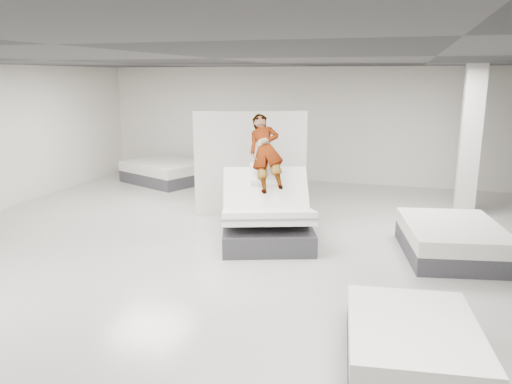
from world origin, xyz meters
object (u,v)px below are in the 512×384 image
at_px(person, 266,167).
at_px(flat_bed_left_far, 166,172).
at_px(flat_bed_right_near, 412,345).
at_px(divider_panel, 251,163).
at_px(flat_bed_right_far, 452,240).
at_px(remote, 279,181).
at_px(column, 470,141).
at_px(hero_bed, 266,219).

xyz_separation_m(person, flat_bed_left_far, (-4.01, 3.78, -1.01)).
xyz_separation_m(person, flat_bed_right_near, (2.66, -3.81, -1.06)).
height_order(divider_panel, flat_bed_right_far, divider_panel).
bearing_deg(remote, person, 122.15).
height_order(person, flat_bed_right_far, person).
bearing_deg(flat_bed_right_far, flat_bed_left_far, 151.47).
xyz_separation_m(divider_panel, column, (4.50, 1.25, 0.49)).
bearing_deg(flat_bed_right_far, column, 80.95).
distance_m(hero_bed, flat_bed_right_near, 4.33).
bearing_deg(divider_panel, hero_bed, -89.21).
relative_size(flat_bed_right_far, flat_bed_left_far, 0.86).
relative_size(divider_panel, column, 0.76).
bearing_deg(flat_bed_left_far, column, -8.03).
xyz_separation_m(divider_panel, flat_bed_right_far, (4.04, -1.63, -0.83)).
relative_size(person, column, 0.51).
bearing_deg(remote, hero_bed, 175.72).
bearing_deg(column, hero_bed, -140.63).
xyz_separation_m(flat_bed_right_near, flat_bed_left_far, (-6.68, 7.58, 0.06)).
bearing_deg(flat_bed_right_far, remote, -178.87).
xyz_separation_m(person, flat_bed_right_far, (3.30, -0.20, -1.03)).
distance_m(flat_bed_right_near, flat_bed_left_far, 10.10).
bearing_deg(remote, divider_panel, 102.93).
distance_m(flat_bed_right_near, column, 6.72).
bearing_deg(flat_bed_right_near, divider_panel, 122.99).
height_order(remote, flat_bed_right_near, remote).
height_order(remote, flat_bed_left_far, remote).
xyz_separation_m(divider_panel, flat_bed_left_far, (-3.27, 2.34, -0.82)).
bearing_deg(person, remote, -57.85).
xyz_separation_m(remote, flat_bed_right_near, (2.34, -3.55, -0.88)).
bearing_deg(flat_bed_right_near, person, 124.98).
height_order(flat_bed_right_far, column, column).
xyz_separation_m(hero_bed, flat_bed_left_far, (-4.12, 4.09, -0.11)).
bearing_deg(person, flat_bed_left_far, 117.56).
height_order(divider_panel, flat_bed_left_far, divider_panel).
bearing_deg(divider_panel, remote, -82.98).
bearing_deg(divider_panel, flat_bed_right_near, -82.09).
xyz_separation_m(remote, divider_panel, (-1.06, 1.69, -0.01)).
bearing_deg(flat_bed_left_far, divider_panel, -35.59).
bearing_deg(flat_bed_left_far, person, -43.26).
distance_m(divider_panel, flat_bed_right_near, 6.31).
bearing_deg(flat_bed_right_near, flat_bed_right_far, 79.97).
bearing_deg(hero_bed, person, 109.17).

